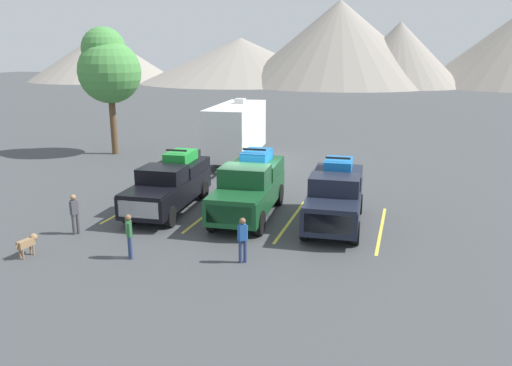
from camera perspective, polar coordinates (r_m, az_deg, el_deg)
The scene contains 15 objects.
ground_plane at distance 21.83m, azimuth -0.22°, elevation -3.23°, with size 240.00×240.00×0.00m, color #3F4244.
pickup_truck_a at distance 22.18m, azimuth -9.81°, elevation -0.07°, with size 2.40×5.97×2.51m.
pickup_truck_b at distance 20.96m, azimuth -0.74°, elevation -0.38°, with size 2.49×5.94×2.73m.
pickup_truck_c at distance 20.14m, azimuth 9.05°, elevation -1.44°, with size 2.43×5.45×2.60m.
lot_stripe_a at distance 23.37m, azimuth -13.67°, elevation -2.42°, with size 0.12×5.50×0.01m, color gold.
lot_stripe_b at distance 21.78m, azimuth -5.37°, elevation -3.32°, with size 0.12×5.50×0.01m, color gold.
lot_stripe_c at distance 20.72m, azimuth 4.01°, elevation -4.26°, with size 0.12×5.50×0.01m, color gold.
lot_stripe_d at distance 20.27m, azimuth 14.13°, elevation -5.14°, with size 0.12×5.50×0.01m, color gold.
camper_trailer_a at distance 31.35m, azimuth -2.27°, elevation 6.15°, with size 3.08×8.44×3.85m.
person_a at distance 20.10m, azimuth -20.07°, elevation -3.08°, with size 0.28×0.30×1.57m.
person_b at distance 17.24m, azimuth -14.33°, elevation -5.59°, with size 0.29×0.29×1.55m.
person_c at distance 16.38m, azimuth -1.54°, elevation -6.21°, with size 0.31×0.27×1.56m.
dog at distance 18.75m, azimuth -24.61°, elevation -6.16°, with size 0.33×0.89×0.72m.
tree_a at distance 34.76m, azimuth -16.58°, elevation 12.66°, with size 4.09×4.09×8.32m.
mountain_ridge at distance 106.77m, azimuth 14.13°, elevation 14.66°, with size 160.24×48.10×16.69m.
Camera 1 is at (6.20, -19.79, 6.80)m, focal length 34.94 mm.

